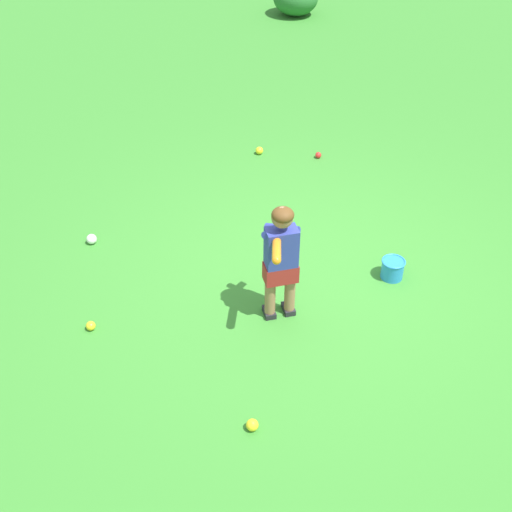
{
  "coord_description": "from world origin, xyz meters",
  "views": [
    {
      "loc": [
        -3.31,
        -2.99,
        3.71
      ],
      "look_at": [
        -0.54,
        0.15,
        0.45
      ],
      "focal_mm": 44.7,
      "sensor_mm": 36.0,
      "label": 1
    }
  ],
  "objects_px": {
    "play_ball_behind_batter": "(259,151)",
    "toy_bucket": "(393,268)",
    "play_ball_center_lawn": "(92,239)",
    "play_ball_far_left": "(252,425)",
    "play_ball_far_right": "(318,155)",
    "play_ball_midfield": "(91,326)",
    "child_batter": "(281,254)"
  },
  "relations": [
    {
      "from": "play_ball_far_right",
      "to": "play_ball_center_lawn",
      "type": "height_order",
      "value": "play_ball_center_lawn"
    },
    {
      "from": "child_batter",
      "to": "play_ball_far_right",
      "type": "height_order",
      "value": "child_batter"
    },
    {
      "from": "toy_bucket",
      "to": "child_batter",
      "type": "bearing_deg",
      "value": 164.22
    },
    {
      "from": "play_ball_far_left",
      "to": "toy_bucket",
      "type": "distance_m",
      "value": 2.09
    },
    {
      "from": "play_ball_midfield",
      "to": "play_ball_center_lawn",
      "type": "relative_size",
      "value": 0.8
    },
    {
      "from": "play_ball_midfield",
      "to": "toy_bucket",
      "type": "relative_size",
      "value": 0.37
    },
    {
      "from": "play_ball_far_right",
      "to": "toy_bucket",
      "type": "distance_m",
      "value": 2.25
    },
    {
      "from": "child_batter",
      "to": "play_ball_center_lawn",
      "type": "bearing_deg",
      "value": 109.15
    },
    {
      "from": "play_ball_center_lawn",
      "to": "child_batter",
      "type": "bearing_deg",
      "value": -70.85
    },
    {
      "from": "play_ball_far_left",
      "to": "play_ball_center_lawn",
      "type": "height_order",
      "value": "play_ball_center_lawn"
    },
    {
      "from": "play_ball_far_right",
      "to": "toy_bucket",
      "type": "bearing_deg",
      "value": -118.7
    },
    {
      "from": "play_ball_behind_batter",
      "to": "play_ball_midfield",
      "type": "xyz_separation_m",
      "value": [
        -3.01,
        -1.3,
        -0.01
      ]
    },
    {
      "from": "play_ball_far_left",
      "to": "play_ball_center_lawn",
      "type": "xyz_separation_m",
      "value": [
        0.27,
        2.67,
        0.01
      ]
    },
    {
      "from": "play_ball_behind_batter",
      "to": "play_ball_center_lawn",
      "type": "xyz_separation_m",
      "value": [
        -2.4,
        -0.25,
        0.0
      ]
    },
    {
      "from": "play_ball_midfield",
      "to": "toy_bucket",
      "type": "height_order",
      "value": "toy_bucket"
    },
    {
      "from": "play_ball_midfield",
      "to": "play_ball_far_left",
      "type": "bearing_deg",
      "value": -78.08
    },
    {
      "from": "play_ball_behind_batter",
      "to": "play_ball_center_lawn",
      "type": "relative_size",
      "value": 0.92
    },
    {
      "from": "play_ball_behind_batter",
      "to": "play_ball_far_right",
      "type": "height_order",
      "value": "play_ball_behind_batter"
    },
    {
      "from": "child_batter",
      "to": "toy_bucket",
      "type": "xyz_separation_m",
      "value": [
        1.11,
        -0.31,
        -0.55
      ]
    },
    {
      "from": "play_ball_far_left",
      "to": "play_ball_behind_batter",
      "type": "bearing_deg",
      "value": 47.63
    },
    {
      "from": "play_ball_far_right",
      "to": "play_ball_center_lawn",
      "type": "xyz_separation_m",
      "value": [
        -2.86,
        0.28,
        0.01
      ]
    },
    {
      "from": "toy_bucket",
      "to": "play_ball_center_lawn",
      "type": "bearing_deg",
      "value": 128.31
    },
    {
      "from": "play_ball_center_lawn",
      "to": "toy_bucket",
      "type": "height_order",
      "value": "toy_bucket"
    },
    {
      "from": "play_ball_behind_batter",
      "to": "toy_bucket",
      "type": "relative_size",
      "value": 0.42
    },
    {
      "from": "play_ball_center_lawn",
      "to": "toy_bucket",
      "type": "xyz_separation_m",
      "value": [
        1.78,
        -2.25,
        0.05
      ]
    },
    {
      "from": "toy_bucket",
      "to": "play_ball_midfield",
      "type": "bearing_deg",
      "value": 153.23
    },
    {
      "from": "child_batter",
      "to": "play_ball_far_left",
      "type": "distance_m",
      "value": 1.34
    },
    {
      "from": "child_batter",
      "to": "play_ball_midfield",
      "type": "bearing_deg",
      "value": 145.18
    },
    {
      "from": "play_ball_behind_batter",
      "to": "toy_bucket",
      "type": "height_order",
      "value": "toy_bucket"
    },
    {
      "from": "play_ball_center_lawn",
      "to": "toy_bucket",
      "type": "distance_m",
      "value": 2.87
    },
    {
      "from": "play_ball_far_right",
      "to": "play_ball_midfield",
      "type": "bearing_deg",
      "value": -167.5
    },
    {
      "from": "child_batter",
      "to": "play_ball_far_right",
      "type": "xyz_separation_m",
      "value": [
        2.19,
        1.66,
        -0.61
      ]
    }
  ]
}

